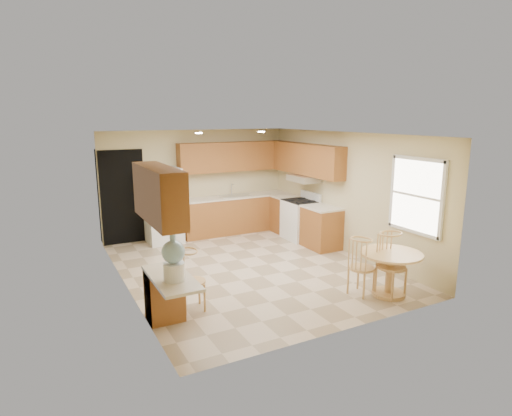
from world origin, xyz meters
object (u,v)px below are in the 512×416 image
refrigerator (163,206)px  water_crock (174,260)px  chair_desk (194,276)px  dining_table (390,267)px  stove (300,219)px  chair_table_b (397,261)px  chair_table_a (366,262)px

refrigerator → water_crock: bearing=-103.9°
refrigerator → chair_desk: (-0.60, -3.69, -0.29)m
refrigerator → dining_table: bearing=-62.8°
stove → chair_table_b: bearing=-98.6°
dining_table → water_crock: bearing=174.4°
chair_desk → stove: bearing=130.1°
stove → chair_table_b: 3.52m
refrigerator → water_crock: refrigerator is taller
refrigerator → chair_table_a: bearing=-65.8°
refrigerator → dining_table: size_ratio=1.75×
chair_desk → water_crock: size_ratio=1.50×
chair_desk → refrigerator: bearing=175.5°
chair_table_a → dining_table: bearing=49.3°
chair_table_b → water_crock: (-3.40, 0.45, 0.42)m
refrigerator → water_crock: 4.38m
stove → water_crock: bearing=-142.4°
stove → chair_table_a: stove is taller
stove → dining_table: 3.40m
chair_desk → water_crock: water_crock is taller
stove → chair_table_a: (-0.89, -3.19, 0.10)m
chair_table_a → chair_table_b: bearing=35.3°
chair_table_a → stove: bearing=147.7°
dining_table → chair_table_b: (0.00, -0.12, 0.15)m
dining_table → chair_desk: chair_desk is taller
refrigerator → chair_desk: refrigerator is taller
water_crock → refrigerator: bearing=76.1°
stove → chair_table_a: size_ratio=1.18×
refrigerator → stove: bearing=-23.0°
refrigerator → chair_table_b: size_ratio=1.66×
chair_table_a → chair_desk: chair_table_a is taller
chair_table_a → chair_table_b: size_ratio=0.91×
refrigerator → chair_table_b: refrigerator is taller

